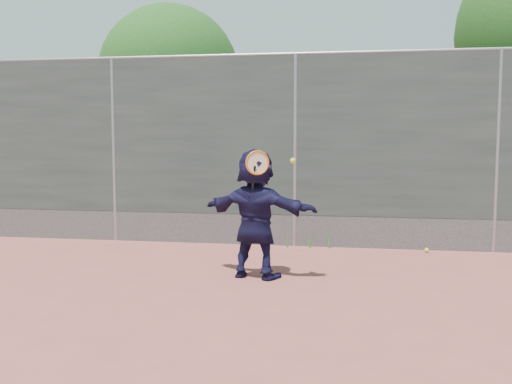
# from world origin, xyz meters

# --- Properties ---
(ground) EXTENTS (80.00, 80.00, 0.00)m
(ground) POSITION_xyz_m (0.00, 0.00, 0.00)
(ground) COLOR #9E4C42
(ground) RESTS_ON ground
(player) EXTENTS (1.54, 0.82, 1.59)m
(player) POSITION_xyz_m (-0.27, 1.40, 0.79)
(player) COLOR black
(player) RESTS_ON ground
(ball_ground) EXTENTS (0.07, 0.07, 0.07)m
(ball_ground) POSITION_xyz_m (2.01, 3.32, 0.03)
(ball_ground) COLOR #C0E332
(ball_ground) RESTS_ON ground
(fence) EXTENTS (20.00, 0.06, 3.03)m
(fence) POSITION_xyz_m (-0.00, 3.50, 1.58)
(fence) COLOR #38423D
(fence) RESTS_ON ground
(swing_action) EXTENTS (0.58, 0.20, 0.51)m
(swing_action) POSITION_xyz_m (-0.18, 1.21, 1.41)
(swing_action) COLOR #CD6713
(swing_action) RESTS_ON ground
(tree_left) EXTENTS (3.15, 3.00, 4.53)m
(tree_left) POSITION_xyz_m (-2.85, 6.55, 2.94)
(tree_left) COLOR #382314
(tree_left) RESTS_ON ground
(weed_clump) EXTENTS (0.68, 0.07, 0.30)m
(weed_clump) POSITION_xyz_m (0.29, 3.38, 0.13)
(weed_clump) COLOR #387226
(weed_clump) RESTS_ON ground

